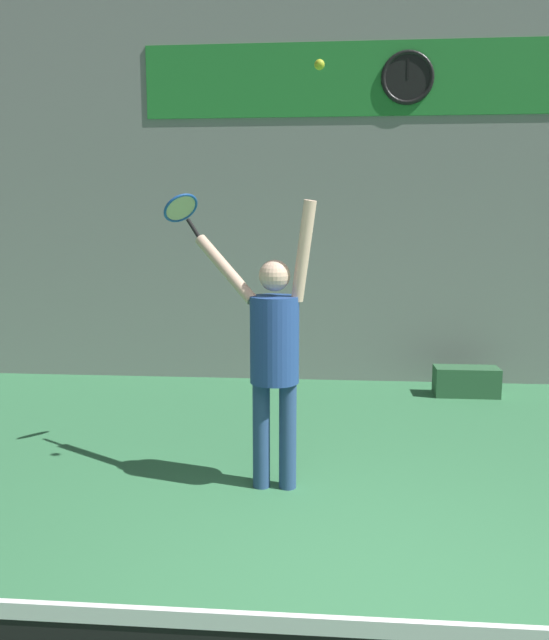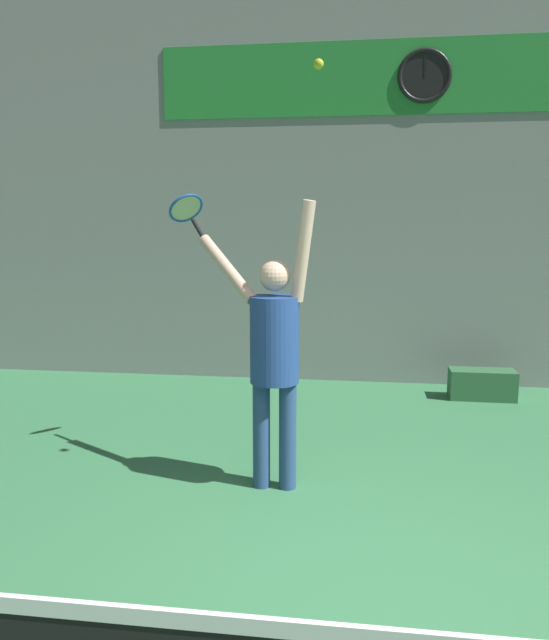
# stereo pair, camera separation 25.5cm
# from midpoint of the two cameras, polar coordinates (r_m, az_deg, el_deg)

# --- Properties ---
(back_wall) EXTENTS (18.00, 0.10, 5.00)m
(back_wall) POSITION_cam_midpoint_polar(r_m,az_deg,el_deg) (7.80, 7.01, 12.68)
(back_wall) COLOR gray
(back_wall) RESTS_ON ground_plane
(sponsor_banner) EXTENTS (5.21, 0.02, 0.84)m
(sponsor_banner) POSITION_cam_midpoint_polar(r_m,az_deg,el_deg) (7.90, 7.20, 21.04)
(sponsor_banner) COLOR #288C38
(scoreboard_clock) EXTENTS (0.62, 0.06, 0.62)m
(scoreboard_clock) POSITION_cam_midpoint_polar(r_m,az_deg,el_deg) (7.91, 11.11, 20.93)
(scoreboard_clock) COLOR black
(tennis_player) EXTENTS (0.98, 0.60, 2.14)m
(tennis_player) POSITION_cam_midpoint_polar(r_m,az_deg,el_deg) (4.57, -1.69, -2.52)
(tennis_player) COLOR #2D4C7F
(tennis_player) RESTS_ON ground_plane
(tennis_racket) EXTENTS (0.39, 0.39, 0.37)m
(tennis_racket) POSITION_cam_midpoint_polar(r_m,az_deg,el_deg) (5.15, -9.89, 9.87)
(tennis_racket) COLOR black
(tennis_ball) EXTENTS (0.07, 0.07, 0.07)m
(tennis_ball) POSITION_cam_midpoint_polar(r_m,az_deg,el_deg) (4.47, 2.38, 22.31)
(tennis_ball) COLOR #CCDB2D
(water_bottle) EXTENTS (0.08, 0.08, 0.29)m
(water_bottle) POSITION_cam_midpoint_polar(r_m,az_deg,el_deg) (7.42, 16.36, -5.88)
(water_bottle) COLOR #262628
(water_bottle) RESTS_ON ground_plane
(equipment_bag) EXTENTS (0.73, 0.31, 0.34)m
(equipment_bag) POSITION_cam_midpoint_polar(r_m,az_deg,el_deg) (7.51, 16.20, -5.42)
(equipment_bag) COLOR #33663F
(equipment_bag) RESTS_ON ground_plane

